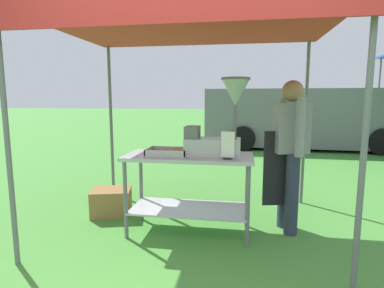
% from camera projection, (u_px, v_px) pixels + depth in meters
% --- Properties ---
extents(ground_plane, '(70.00, 70.00, 0.00)m').
position_uv_depth(ground_plane, '(228.00, 154.00, 7.99)').
color(ground_plane, '#478E38').
extents(stall_canopy, '(2.93, 2.26, 2.21)m').
position_uv_depth(stall_canopy, '(190.00, 28.00, 3.13)').
color(stall_canopy, slate).
rests_on(stall_canopy, ground).
extents(donut_cart, '(1.32, 0.60, 0.84)m').
position_uv_depth(donut_cart, '(189.00, 176.00, 3.26)').
color(donut_cart, '#B7B7BC').
rests_on(donut_cart, ground).
extents(donut_tray, '(0.42, 0.29, 0.07)m').
position_uv_depth(donut_tray, '(168.00, 153.00, 3.20)').
color(donut_tray, '#B7B7BC').
rests_on(donut_tray, donut_cart).
extents(donut_fryer, '(0.64, 0.28, 0.78)m').
position_uv_depth(donut_fryer, '(220.00, 125.00, 3.12)').
color(donut_fryer, '#B7B7BC').
rests_on(donut_fryer, donut_cart).
extents(menu_sign, '(0.13, 0.05, 0.27)m').
position_uv_depth(menu_sign, '(228.00, 147.00, 2.98)').
color(menu_sign, black).
rests_on(menu_sign, donut_cart).
extents(vendor, '(0.47, 0.54, 1.61)m').
position_uv_depth(vendor, '(289.00, 148.00, 3.27)').
color(vendor, '#2D3347').
rests_on(vendor, ground).
extents(supply_crate, '(0.55, 0.49, 0.32)m').
position_uv_depth(supply_crate, '(111.00, 202.00, 3.84)').
color(supply_crate, olive).
rests_on(supply_crate, ground).
extents(van_grey, '(5.71, 2.26, 1.69)m').
position_uv_depth(van_grey, '(306.00, 118.00, 9.03)').
color(van_grey, slate).
rests_on(van_grey, ground).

